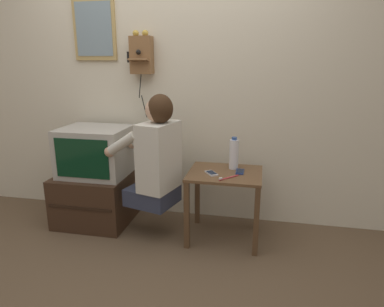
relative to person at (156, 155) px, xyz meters
The scene contains 12 objects.
ground_plane 0.85m from the person, 86.49° to the right, with size 14.00×14.00×0.00m, color brown.
wall_back 0.76m from the person, 86.60° to the left, with size 6.80×0.05×2.55m.
side_table 0.60m from the person, ahead, with size 0.58×0.49×0.57m.
person is the anchor object (origin of this frame).
tv_stand 0.80m from the person, 166.25° to the left, with size 0.63×0.56×0.44m.
television 0.63m from the person, 164.31° to the left, with size 0.57×0.48×0.42m.
wall_phone_antique 0.90m from the person, 119.80° to the left, with size 0.23×0.19×0.73m.
framed_picture 1.28m from the person, 145.89° to the left, with size 0.39×0.03×0.52m.
cell_phone_held 0.46m from the person, ahead, with size 0.12×0.14×0.01m.
cell_phone_spare 0.68m from the person, ahead, with size 0.06×0.12×0.01m.
water_bottle 0.63m from the person, 17.93° to the left, with size 0.08×0.08×0.26m.
toothbrush 0.59m from the person, ahead, with size 0.14×0.15×0.02m.
Camera 1 is at (0.78, -1.99, 1.43)m, focal length 32.00 mm.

